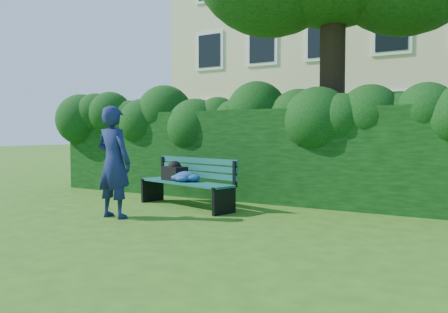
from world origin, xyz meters
The scene contains 5 objects.
ground centered at (0.00, 0.00, 0.00)m, with size 80.00×80.00×0.00m, color #305418.
apartment_building centered at (0.00, 13.99, 6.00)m, with size 16.00×8.08×12.00m.
hedge centered at (0.00, 2.20, 0.90)m, with size 10.00×1.00×1.80m.
park_bench centered at (-0.92, 0.76, 0.51)m, with size 2.16×1.09×0.89m.
man_reading centered at (-1.29, -0.67, 0.88)m, with size 0.64×0.42×1.77m, color #162050.
Camera 1 is at (3.62, -5.79, 1.34)m, focal length 35.00 mm.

